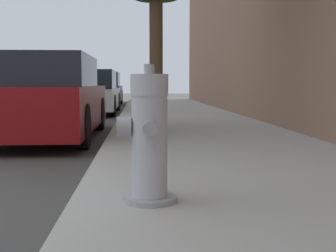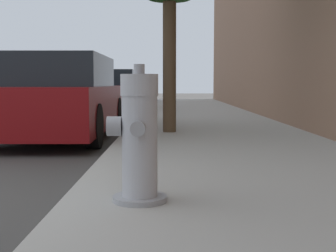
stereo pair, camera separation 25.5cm
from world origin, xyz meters
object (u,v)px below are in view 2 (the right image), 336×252
Objects in this scene: parked_car_near at (60,98)px; parked_car_far at (123,89)px; parked_car_mid at (108,93)px; fire_hydrant at (138,140)px.

parked_car_near is 1.07× the size of parked_car_far.
parked_car_far reaches higher than parked_car_mid.
parked_car_near is 12.13m from parked_car_far.
parked_car_near is at bearing -89.62° from parked_car_far.
parked_car_far is (-1.71, 17.07, 0.11)m from fire_hydrant.
parked_car_far is (-0.08, 5.50, 0.03)m from parked_car_mid.
parked_car_near is (-1.63, 4.94, 0.11)m from fire_hydrant.
parked_car_mid is 5.51m from parked_car_far.
parked_car_far is at bearing 90.38° from parked_car_near.
parked_car_near is 0.97× the size of parked_car_mid.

